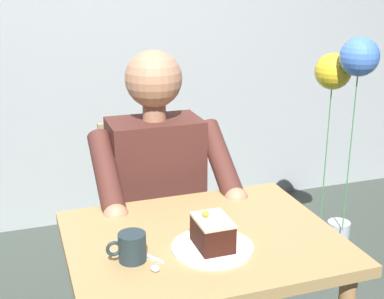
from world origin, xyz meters
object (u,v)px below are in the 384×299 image
object	(u,v)px
chair	(151,217)
dessert_spoon	(152,263)
coffee_cup	(132,247)
dining_table	(202,268)
balloon_display	(344,104)
cake_slice	(212,232)
seated_person	(161,201)

from	to	relation	value
chair	dessert_spoon	size ratio (longest dim) A/B	6.44
chair	dessert_spoon	bearing A→B (deg)	75.93
coffee_cup	dessert_spoon	size ratio (longest dim) A/B	0.82
dining_table	chair	xyz separation A→B (m)	(0.00, -0.65, -0.12)
balloon_display	dessert_spoon	bearing A→B (deg)	36.46
dining_table	balloon_display	bearing A→B (deg)	-142.41
dining_table	chair	distance (m)	0.66
dining_table	chair	size ratio (longest dim) A/B	0.92
chair	dessert_spoon	world-z (taller)	chair
coffee_cup	chair	bearing A→B (deg)	-108.33
dining_table	coffee_cup	distance (m)	0.29
cake_slice	dessert_spoon	world-z (taller)	cake_slice
chair	coffee_cup	size ratio (longest dim) A/B	7.83
seated_person	balloon_display	world-z (taller)	seated_person
coffee_cup	balloon_display	world-z (taller)	balloon_display
dining_table	seated_person	size ratio (longest dim) A/B	0.68
cake_slice	balloon_display	distance (m)	1.35
dining_table	balloon_display	size ratio (longest dim) A/B	0.68
dining_table	balloon_display	distance (m)	1.32
coffee_cup	balloon_display	bearing A→B (deg)	-145.75
dining_table	coffee_cup	bearing A→B (deg)	16.49
dining_table	cake_slice	distance (m)	0.18
cake_slice	balloon_display	world-z (taller)	balloon_display
dining_table	seated_person	world-z (taller)	seated_person
dessert_spoon	dining_table	bearing A→B (deg)	-150.31
dessert_spoon	balloon_display	distance (m)	1.52
chair	seated_person	bearing A→B (deg)	90.00
coffee_cup	balloon_display	size ratio (longest dim) A/B	0.09
chair	cake_slice	size ratio (longest dim) A/B	6.72
dining_table	dessert_spoon	world-z (taller)	dessert_spoon
cake_slice	balloon_display	xyz separation A→B (m)	(-1.03, -0.87, 0.10)
cake_slice	coffee_cup	size ratio (longest dim) A/B	1.17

